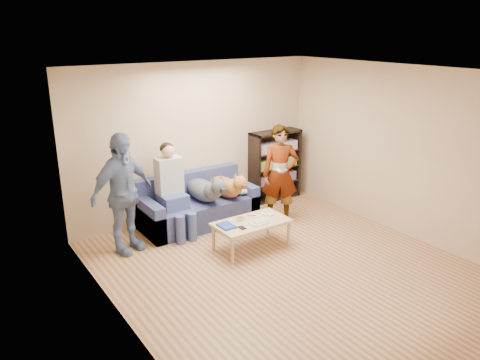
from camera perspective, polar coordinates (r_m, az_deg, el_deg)
ground at (r=6.44m, az=6.12°, el=-10.84°), size 5.00×5.00×0.00m
ceiling at (r=5.66m, az=7.01°, el=12.84°), size 5.00×5.00×0.00m
wall_back at (r=7.91m, az=-5.32°, el=4.84°), size 4.50×0.00×4.50m
wall_left at (r=4.85m, az=-14.22°, el=-4.38°), size 0.00×5.00×5.00m
wall_right at (r=7.54m, az=19.68°, el=3.17°), size 0.00×5.00×5.00m
blanket at (r=7.92m, az=0.23°, el=-1.12°), size 0.41×0.34×0.14m
person_standing_right at (r=7.68m, az=4.92°, el=0.70°), size 0.71×0.65×1.63m
person_standing_left at (r=6.78m, az=-14.14°, el=-1.64°), size 1.11×0.73×1.76m
held_controller at (r=7.37m, az=4.72°, el=1.18°), size 0.06×0.12×0.03m
notebook_blue at (r=6.65m, az=-1.65°, el=-5.60°), size 0.20×0.26×0.03m
papers at (r=6.78m, az=2.26°, el=-5.19°), size 0.26×0.20×0.02m
magazine at (r=6.80m, az=2.36°, el=-4.98°), size 0.22×0.17×0.01m
camera_silver at (r=6.84m, az=0.01°, el=-4.78°), size 0.11×0.06×0.05m
controller_a at (r=7.05m, az=2.80°, el=-4.19°), size 0.04×0.13×0.03m
controller_b at (r=7.04m, az=3.72°, el=-4.25°), size 0.09×0.06×0.03m
headphone_cup_a at (r=6.92m, az=2.87°, el=-4.68°), size 0.07×0.07×0.02m
headphone_cup_b at (r=6.98m, az=2.47°, el=-4.47°), size 0.07×0.07×0.02m
pen_orange at (r=6.70m, az=2.08°, el=-5.52°), size 0.13×0.06×0.01m
pen_black at (r=7.02m, az=1.36°, el=-4.35°), size 0.13×0.08×0.01m
wallet at (r=6.60m, az=0.25°, el=-5.83°), size 0.07×0.12×0.02m
sofa at (r=7.76m, az=-5.26°, el=-3.32°), size 1.90×0.85×0.82m
person_seated at (r=7.28m, az=-8.25°, el=-0.78°), size 0.40×0.73×1.47m
dog_gray at (r=7.53m, az=-4.19°, el=-1.20°), size 0.38×1.24×0.55m
dog_tan at (r=7.71m, az=-1.54°, el=-0.78°), size 0.36×1.14×0.52m
coffee_table at (r=6.85m, az=1.42°, el=-5.43°), size 1.10×0.60×0.42m
bookshelf at (r=8.77m, az=4.24°, el=1.99°), size 1.00×0.34×1.30m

